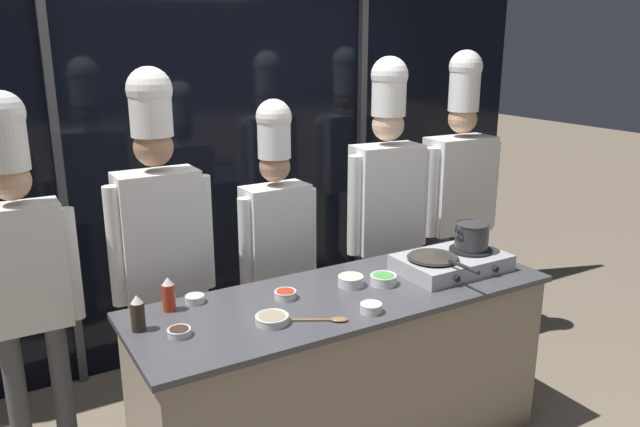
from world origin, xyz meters
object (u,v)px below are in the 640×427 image
at_px(chef_apprentice, 459,183).
at_px(prep_bowl_chili_flakes, 285,294).
at_px(prep_bowl_garlic, 371,307).
at_px(chef_line, 276,231).
at_px(squeeze_bottle_chili, 169,295).
at_px(prep_bowl_bean_sprouts, 195,298).
at_px(squeeze_bottle_soy, 138,314).
at_px(frying_pan, 434,255).
at_px(stock_pot, 472,236).
at_px(prep_bowl_noodles, 351,280).
at_px(portable_stove, 452,262).
at_px(prep_bowl_mushrooms, 272,319).
at_px(chef_sous, 160,230).
at_px(chef_head, 22,259).
at_px(serving_spoon_slotted, 332,320).
at_px(prep_bowl_scallions, 383,279).
at_px(chef_pastry, 386,194).
at_px(prep_bowl_soy_glaze, 179,332).

bearing_deg(chef_apprentice, prep_bowl_chili_flakes, 23.58).
distance_m(prep_bowl_garlic, chef_line, 0.92).
distance_m(squeeze_bottle_chili, prep_bowl_bean_sprouts, 0.14).
xyz_separation_m(squeeze_bottle_soy, chef_apprentice, (2.39, 0.63, 0.17)).
xyz_separation_m(frying_pan, squeeze_bottle_soy, (-1.52, 0.14, -0.04)).
xyz_separation_m(frying_pan, chef_line, (-0.58, 0.69, 0.04)).
relative_size(stock_pot, prep_bowl_noodles, 1.60).
distance_m(portable_stove, frying_pan, 0.15).
relative_size(prep_bowl_mushrooms, chef_sous, 0.08).
bearing_deg(chef_head, prep_bowl_noodles, 156.31).
relative_size(prep_bowl_mushrooms, prep_bowl_garlic, 1.48).
bearing_deg(serving_spoon_slotted, chef_apprentice, 30.85).
height_order(portable_stove, frying_pan, frying_pan).
bearing_deg(prep_bowl_garlic, frying_pan, 21.48).
xyz_separation_m(prep_bowl_mushrooms, prep_bowl_noodles, (0.54, 0.18, 0.01)).
height_order(squeeze_bottle_soy, chef_line, chef_line).
bearing_deg(chef_head, prep_bowl_mushrooms, 137.97).
height_order(frying_pan, stock_pot, stock_pot).
bearing_deg(prep_bowl_chili_flakes, chef_sous, 129.22).
bearing_deg(prep_bowl_scallions, prep_bowl_noodles, 157.07).
distance_m(squeeze_bottle_soy, serving_spoon_slotted, 0.84).
bearing_deg(serving_spoon_slotted, chef_line, 79.03).
relative_size(chef_head, chef_sous, 0.95).
distance_m(chef_head, chef_pastry, 2.08).
xyz_separation_m(chef_pastry, chef_apprentice, (0.69, 0.10, -0.03)).
distance_m(squeeze_bottle_soy, chef_head, 0.72).
xyz_separation_m(portable_stove, prep_bowl_chili_flakes, (-0.95, 0.12, -0.02)).
distance_m(prep_bowl_soy_glaze, chef_head, 0.92).
distance_m(prep_bowl_bean_sprouts, prep_bowl_garlic, 0.84).
distance_m(prep_bowl_soy_glaze, chef_sous, 0.72).
xyz_separation_m(stock_pot, serving_spoon_slotted, (-1.03, -0.21, -0.17)).
distance_m(prep_bowl_scallions, prep_bowl_noodles, 0.17).
xyz_separation_m(serving_spoon_slotted, chef_sous, (-0.50, 0.87, 0.27)).
distance_m(prep_bowl_soy_glaze, prep_bowl_scallions, 1.09).
xyz_separation_m(squeeze_bottle_soy, prep_bowl_chili_flakes, (0.70, -0.02, -0.06)).
height_order(prep_bowl_bean_sprouts, chef_head, chef_head).
bearing_deg(chef_sous, chef_head, -7.13).
distance_m(prep_bowl_noodles, chef_pastry, 0.89).
distance_m(prep_bowl_mushrooms, chef_line, 0.89).
bearing_deg(chef_line, chef_pastry, 175.67).
bearing_deg(chef_pastry, frying_pan, 80.74).
height_order(prep_bowl_garlic, chef_head, chef_head).
xyz_separation_m(prep_bowl_mushrooms, chef_pastry, (1.17, 0.76, 0.26)).
xyz_separation_m(prep_bowl_garlic, chef_head, (-1.35, 0.96, 0.18)).
bearing_deg(frying_pan, chef_head, 158.68).
bearing_deg(prep_bowl_noodles, chef_apprentice, 26.79).
relative_size(prep_bowl_soy_glaze, prep_bowl_bean_sprouts, 1.09).
distance_m(prep_bowl_mushrooms, chef_head, 1.25).
distance_m(portable_stove, chef_head, 2.17).
height_order(frying_pan, chef_sous, chef_sous).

